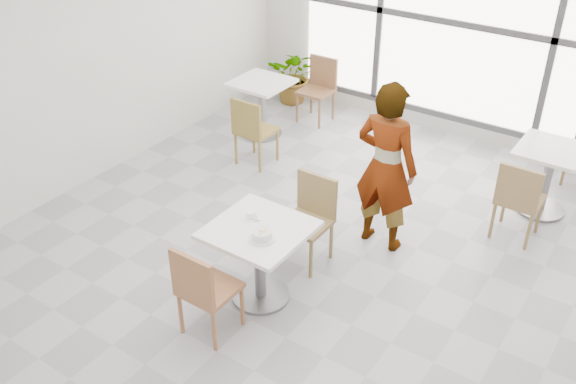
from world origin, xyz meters
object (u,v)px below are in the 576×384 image
Objects in this scene: chair_far at (310,214)px; bg_chair_left_far at (319,85)px; bg_table_left at (262,100)px; bg_chair_right_near at (519,197)px; plant_left at (295,76)px; main_table at (259,250)px; coffee_cup at (252,215)px; person at (386,167)px; chair_near at (203,287)px; bg_table_right at (549,171)px; oatmeal_bowl at (262,235)px; bg_chair_left_near at (252,128)px.

chair_far is 1.00× the size of bg_chair_left_far.
bg_table_left is 0.91m from bg_chair_left_far.
bg_chair_left_far is (-1.62, 2.73, 0.00)m from chair_far.
chair_far is 2.74m from bg_table_left.
plant_left is at bearing -23.50° from bg_chair_right_near.
plant_left is at bearing 120.02° from main_table.
person is at bearing 63.97° from coffee_cup.
chair_near reaches higher than bg_table_right.
bg_table_left is (-1.80, 2.56, -0.29)m from coffee_cup.
main_table is at bearing -53.77° from bg_table_left.
oatmeal_bowl is at bearing -44.20° from main_table.
bg_table_left is (-1.94, 2.64, -0.04)m from main_table.
plant_left is (-2.30, 3.89, -0.39)m from oatmeal_bowl.
oatmeal_bowl is at bearing -64.67° from bg_chair_left_far.
bg_chair_right_near is at bearing -120.71° from chair_near.
chair_near is 1.00× the size of bg_chair_left_far.
oatmeal_bowl is 0.28× the size of bg_table_left.
plant_left is at bearing 102.30° from bg_table_left.
bg_table_left is at bearing 126.23° from main_table.
main_table is at bearing -92.99° from chair_far.
person is 1.97× the size of bg_chair_left_near.
main_table is 1.48m from person.
bg_table_right is 0.72m from bg_chair_right_near.
bg_table_left is 0.86× the size of bg_chair_right_near.
coffee_cup reaches higher than bg_table_left.
chair_near is 2.10m from person.
bg_chair_right_near is (3.50, -0.49, 0.01)m from bg_table_left.
bg_table_right is 3.94m from plant_left.
bg_chair_left_near is (-1.65, 2.02, -0.29)m from oatmeal_bowl.
oatmeal_bowl is at bearing -117.22° from bg_table_right.
bg_chair_left_far is (-3.23, 0.61, 0.01)m from bg_table_right.
chair_far reaches higher than bg_table_left.
bg_chair_left_far is (-1.70, 3.59, -0.29)m from oatmeal_bowl.
person is (0.48, 1.36, 0.33)m from main_table.
bg_chair_left_far is at bearing 115.33° from oatmeal_bowl.
bg_chair_left_near reaches higher than bg_table_left.
chair_far is at bearing 87.01° from main_table.
bg_chair_left_near is at bearing 143.71° from chair_far.
coffee_cup is (-0.14, 0.08, 0.26)m from main_table.
oatmeal_bowl is at bearing -59.41° from plant_left.
oatmeal_bowl is 0.24× the size of bg_chair_right_near.
bg_table_left is at bearing 126.69° from oatmeal_bowl.
person is 1.38m from bg_chair_right_near.
bg_table_left is at bearing -176.44° from bg_table_right.
bg_chair_right_near is (3.09, 0.25, 0.00)m from bg_chair_left_near.
bg_table_right is (1.65, 2.87, -0.04)m from main_table.
coffee_cup is at bearing 148.75° from main_table.
coffee_cup is at bearing -86.34° from chair_near.
bg_table_right is 3.32m from bg_chair_left_near.
oatmeal_bowl is 4.54m from plant_left.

